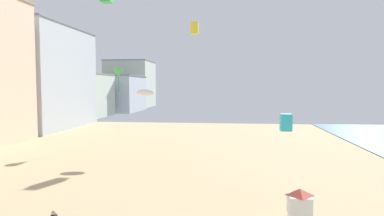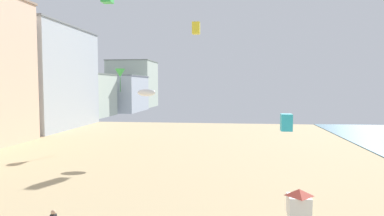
{
  "view_description": "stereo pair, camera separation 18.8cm",
  "coord_description": "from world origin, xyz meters",
  "px_view_note": "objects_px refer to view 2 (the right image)",
  "views": [
    {
      "loc": [
        7.78,
        -8.97,
        7.8
      ],
      "look_at": [
        5.28,
        13.22,
        6.3
      ],
      "focal_mm": 31.12,
      "sensor_mm": 36.0,
      "label": 1
    },
    {
      "loc": [
        7.96,
        -8.95,
        7.8
      ],
      "look_at": [
        5.28,
        13.22,
        6.3
      ],
      "focal_mm": 31.12,
      "sensor_mm": 36.0,
      "label": 2
    }
  ],
  "objects_px": {
    "kite_yellow_box": "(196,28)",
    "kite_white_parafoil": "(146,93)",
    "lifeguard_stand": "(299,203)",
    "kite_cyan_box": "(286,122)",
    "kite_green_delta": "(120,73)"
  },
  "relations": [
    {
      "from": "kite_yellow_box",
      "to": "kite_white_parafoil",
      "type": "distance_m",
      "value": 14.16
    },
    {
      "from": "lifeguard_stand",
      "to": "kite_yellow_box",
      "type": "distance_m",
      "value": 34.76
    },
    {
      "from": "lifeguard_stand",
      "to": "kite_cyan_box",
      "type": "relative_size",
      "value": 2.03
    },
    {
      "from": "lifeguard_stand",
      "to": "kite_yellow_box",
      "type": "xyz_separation_m",
      "value": [
        -8.62,
        30.55,
        14.16
      ]
    },
    {
      "from": "kite_yellow_box",
      "to": "kite_white_parafoil",
      "type": "xyz_separation_m",
      "value": [
        -4.74,
        -9.86,
        -9.0
      ]
    },
    {
      "from": "kite_cyan_box",
      "to": "kite_white_parafoil",
      "type": "xyz_separation_m",
      "value": [
        -13.9,
        12.92,
        1.89
      ]
    },
    {
      "from": "lifeguard_stand",
      "to": "kite_cyan_box",
      "type": "distance_m",
      "value": 8.45
    },
    {
      "from": "lifeguard_stand",
      "to": "kite_white_parafoil",
      "type": "distance_m",
      "value": 25.17
    },
    {
      "from": "lifeguard_stand",
      "to": "kite_cyan_box",
      "type": "bearing_deg",
      "value": 107.24
    },
    {
      "from": "lifeguard_stand",
      "to": "kite_white_parafoil",
      "type": "relative_size",
      "value": 1.19
    },
    {
      "from": "kite_cyan_box",
      "to": "kite_green_delta",
      "type": "bearing_deg",
      "value": 134.38
    },
    {
      "from": "kite_cyan_box",
      "to": "kite_white_parafoil",
      "type": "bearing_deg",
      "value": 137.1
    },
    {
      "from": "kite_green_delta",
      "to": "kite_yellow_box",
      "type": "xyz_separation_m",
      "value": [
        10.29,
        2.9,
        6.43
      ]
    },
    {
      "from": "kite_green_delta",
      "to": "kite_yellow_box",
      "type": "bearing_deg",
      "value": 15.72
    },
    {
      "from": "kite_white_parafoil",
      "to": "kite_yellow_box",
      "type": "bearing_deg",
      "value": 64.31
    }
  ]
}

